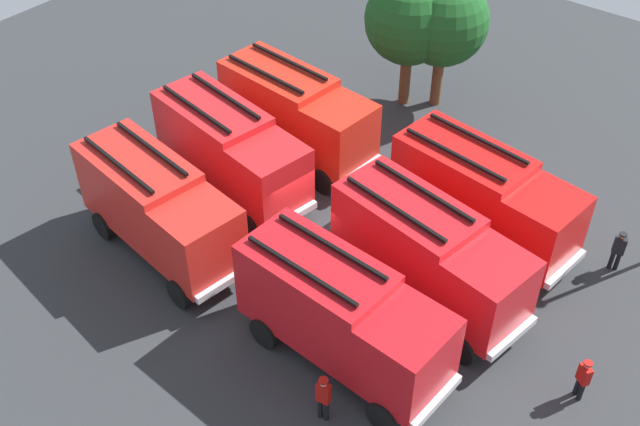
{
  "coord_description": "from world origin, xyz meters",
  "views": [
    {
      "loc": [
        13.26,
        -16.79,
        19.76
      ],
      "look_at": [
        0.0,
        0.0,
        1.4
      ],
      "focal_mm": 42.95,
      "sensor_mm": 36.0,
      "label": 1
    }
  ],
  "objects_px": {
    "firefighter_2": "(618,249)",
    "traffic_cone_1": "(242,234)",
    "tree_0": "(410,20)",
    "traffic_cone_0": "(512,200)",
    "fire_truck_0": "(158,206)",
    "firefighter_1": "(323,396)",
    "firefighter_0": "(583,378)",
    "fire_truck_5": "(484,196)",
    "fire_truck_2": "(231,149)",
    "fire_truck_1": "(342,313)",
    "fire_truck_3": "(429,252)",
    "tree_1": "(444,21)",
    "fire_truck_4": "(296,111)"
  },
  "relations": [
    {
      "from": "fire_truck_4",
      "to": "traffic_cone_1",
      "type": "bearing_deg",
      "value": -66.31
    },
    {
      "from": "fire_truck_0",
      "to": "tree_0",
      "type": "relative_size",
      "value": 1.18
    },
    {
      "from": "firefighter_2",
      "to": "fire_truck_3",
      "type": "bearing_deg",
      "value": -60.2
    },
    {
      "from": "firefighter_1",
      "to": "traffic_cone_0",
      "type": "height_order",
      "value": "firefighter_1"
    },
    {
      "from": "traffic_cone_1",
      "to": "fire_truck_4",
      "type": "bearing_deg",
      "value": 109.05
    },
    {
      "from": "firefighter_2",
      "to": "fire_truck_1",
      "type": "bearing_deg",
      "value": -49.28
    },
    {
      "from": "fire_truck_5",
      "to": "firefighter_2",
      "type": "xyz_separation_m",
      "value": [
        4.68,
        1.69,
        -1.2
      ]
    },
    {
      "from": "firefighter_2",
      "to": "tree_1",
      "type": "relative_size",
      "value": 0.27
    },
    {
      "from": "firefighter_1",
      "to": "firefighter_0",
      "type": "bearing_deg",
      "value": 123.19
    },
    {
      "from": "fire_truck_1",
      "to": "fire_truck_2",
      "type": "height_order",
      "value": "same"
    },
    {
      "from": "fire_truck_5",
      "to": "tree_1",
      "type": "height_order",
      "value": "tree_1"
    },
    {
      "from": "traffic_cone_0",
      "to": "fire_truck_0",
      "type": "bearing_deg",
      "value": -131.03
    },
    {
      "from": "fire_truck_1",
      "to": "firefighter_2",
      "type": "bearing_deg",
      "value": 63.62
    },
    {
      "from": "firefighter_2",
      "to": "tree_1",
      "type": "height_order",
      "value": "tree_1"
    },
    {
      "from": "fire_truck_4",
      "to": "firefighter_1",
      "type": "xyz_separation_m",
      "value": [
        9.24,
        -9.94,
        -1.11
      ]
    },
    {
      "from": "fire_truck_4",
      "to": "fire_truck_5",
      "type": "relative_size",
      "value": 0.99
    },
    {
      "from": "fire_truck_0",
      "to": "fire_truck_3",
      "type": "distance_m",
      "value": 9.71
    },
    {
      "from": "fire_truck_0",
      "to": "fire_truck_1",
      "type": "distance_m",
      "value": 8.22
    },
    {
      "from": "firefighter_1",
      "to": "tree_0",
      "type": "bearing_deg",
      "value": -164.77
    },
    {
      "from": "fire_truck_0",
      "to": "traffic_cone_0",
      "type": "height_order",
      "value": "fire_truck_0"
    },
    {
      "from": "firefighter_1",
      "to": "firefighter_2",
      "type": "xyz_separation_m",
      "value": [
        4.35,
        11.58,
        -0.08
      ]
    },
    {
      "from": "fire_truck_3",
      "to": "tree_0",
      "type": "bearing_deg",
      "value": 135.75
    },
    {
      "from": "fire_truck_5",
      "to": "tree_1",
      "type": "xyz_separation_m",
      "value": [
        -6.37,
        7.24,
        2.06
      ]
    },
    {
      "from": "fire_truck_5",
      "to": "firefighter_2",
      "type": "height_order",
      "value": "fire_truck_5"
    },
    {
      "from": "fire_truck_2",
      "to": "firefighter_0",
      "type": "xyz_separation_m",
      "value": [
        15.25,
        -0.79,
        -1.24
      ]
    },
    {
      "from": "firefighter_0",
      "to": "traffic_cone_1",
      "type": "relative_size",
      "value": 2.97
    },
    {
      "from": "fire_truck_3",
      "to": "fire_truck_0",
      "type": "bearing_deg",
      "value": -146.93
    },
    {
      "from": "firefighter_1",
      "to": "traffic_cone_1",
      "type": "height_order",
      "value": "firefighter_1"
    },
    {
      "from": "traffic_cone_0",
      "to": "traffic_cone_1",
      "type": "xyz_separation_m",
      "value": [
        -7.11,
        -8.1,
        -0.05
      ]
    },
    {
      "from": "fire_truck_2",
      "to": "fire_truck_5",
      "type": "distance_m",
      "value": 9.91
    },
    {
      "from": "firefighter_2",
      "to": "traffic_cone_1",
      "type": "distance_m",
      "value": 13.74
    },
    {
      "from": "fire_truck_3",
      "to": "tree_1",
      "type": "relative_size",
      "value": 1.2
    },
    {
      "from": "fire_truck_1",
      "to": "fire_truck_5",
      "type": "bearing_deg",
      "value": 88.33
    },
    {
      "from": "tree_0",
      "to": "fire_truck_0",
      "type": "bearing_deg",
      "value": -95.07
    },
    {
      "from": "fire_truck_3",
      "to": "traffic_cone_1",
      "type": "relative_size",
      "value": 13.53
    },
    {
      "from": "fire_truck_1",
      "to": "firefighter_0",
      "type": "relative_size",
      "value": 4.46
    },
    {
      "from": "tree_0",
      "to": "traffic_cone_0",
      "type": "bearing_deg",
      "value": -26.44
    },
    {
      "from": "tree_1",
      "to": "traffic_cone_1",
      "type": "distance_m",
      "value": 13.4
    },
    {
      "from": "fire_truck_2",
      "to": "firefighter_0",
      "type": "relative_size",
      "value": 4.57
    },
    {
      "from": "firefighter_2",
      "to": "fire_truck_2",
      "type": "bearing_deg",
      "value": -89.02
    },
    {
      "from": "fire_truck_0",
      "to": "traffic_cone_1",
      "type": "bearing_deg",
      "value": 57.92
    },
    {
      "from": "fire_truck_5",
      "to": "firefighter_0",
      "type": "bearing_deg",
      "value": -29.49
    },
    {
      "from": "fire_truck_0",
      "to": "fire_truck_2",
      "type": "height_order",
      "value": "same"
    },
    {
      "from": "tree_0",
      "to": "traffic_cone_0",
      "type": "distance_m",
      "value": 9.47
    },
    {
      "from": "fire_truck_1",
      "to": "fire_truck_4",
      "type": "relative_size",
      "value": 0.99
    },
    {
      "from": "fire_truck_2",
      "to": "fire_truck_3",
      "type": "relative_size",
      "value": 1.0
    },
    {
      "from": "fire_truck_0",
      "to": "fire_truck_1",
      "type": "xyz_separation_m",
      "value": [
        8.22,
        0.02,
        0.0
      ]
    },
    {
      "from": "fire_truck_2",
      "to": "traffic_cone_0",
      "type": "xyz_separation_m",
      "value": [
        9.36,
        6.17,
        -1.83
      ]
    },
    {
      "from": "fire_truck_1",
      "to": "fire_truck_4",
      "type": "xyz_separation_m",
      "value": [
        -8.28,
        7.79,
        0.0
      ]
    },
    {
      "from": "fire_truck_2",
      "to": "traffic_cone_1",
      "type": "bearing_deg",
      "value": -31.38
    }
  ]
}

